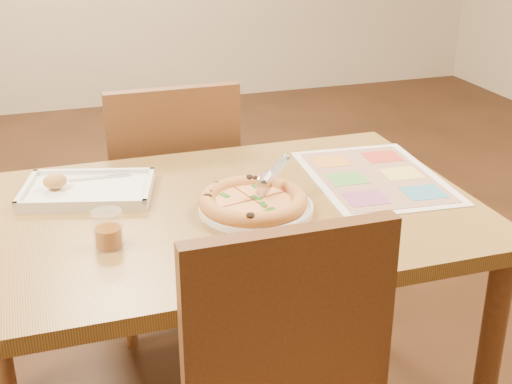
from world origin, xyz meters
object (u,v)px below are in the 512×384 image
object	(u,v)px
menu	(375,177)
pizza_cutter	(272,174)
glass_tumbler	(108,231)
chair_far	(171,179)
appetizer_tray	(85,191)
pizza	(253,201)
dining_table	(219,239)
plate	(256,208)

from	to	relation	value
menu	pizza_cutter	bearing A→B (deg)	-166.96
pizza_cutter	glass_tumbler	xyz separation A→B (m)	(-0.42, -0.11, -0.04)
chair_far	pizza_cutter	bearing A→B (deg)	102.69
appetizer_tray	pizza	bearing A→B (deg)	-31.47
appetizer_tray	dining_table	bearing A→B (deg)	-31.71
dining_table	glass_tumbler	bearing A→B (deg)	-156.71
pizza_cutter	dining_table	bearing A→B (deg)	137.14
plate	pizza	xyz separation A→B (m)	(-0.01, -0.00, 0.02)
plate	glass_tumbler	bearing A→B (deg)	-167.69
plate	menu	size ratio (longest dim) A/B	0.59
pizza_cutter	glass_tumbler	size ratio (longest dim) A/B	1.33
plate	menu	distance (m)	0.39
plate	pizza	bearing A→B (deg)	-153.88
dining_table	menu	bearing A→B (deg)	7.60
chair_far	glass_tumbler	xyz separation A→B (m)	(-0.29, -0.72, 0.19)
glass_tumbler	dining_table	bearing A→B (deg)	23.29
chair_far	appetizer_tray	world-z (taller)	chair_far
dining_table	pizza_cutter	xyz separation A→B (m)	(0.14, -0.01, 0.16)
menu	glass_tumbler	bearing A→B (deg)	-166.17
glass_tumbler	menu	world-z (taller)	glass_tumbler
dining_table	glass_tumbler	xyz separation A→B (m)	(-0.29, -0.12, 0.12)
pizza	menu	xyz separation A→B (m)	(0.39, 0.11, -0.03)
pizza_cutter	appetizer_tray	world-z (taller)	pizza_cutter
pizza_cutter	appetizer_tray	bearing A→B (deg)	118.28
dining_table	appetizer_tray	bearing A→B (deg)	148.29
dining_table	menu	size ratio (longest dim) A/B	2.69
dining_table	chair_far	distance (m)	0.61
pizza_cutter	menu	xyz separation A→B (m)	(0.33, 0.08, -0.08)
appetizer_tray	menu	distance (m)	0.78
pizza	plate	bearing A→B (deg)	26.12
chair_far	glass_tumbler	bearing A→B (deg)	68.48
pizza	glass_tumbler	xyz separation A→B (m)	(-0.36, -0.08, 0.01)
plate	menu	xyz separation A→B (m)	(0.38, 0.10, -0.01)
appetizer_tray	glass_tumbler	bearing A→B (deg)	-86.30
chair_far	plate	xyz separation A→B (m)	(0.09, -0.64, 0.16)
chair_far	dining_table	bearing A→B (deg)	90.00
pizza	appetizer_tray	xyz separation A→B (m)	(-0.38, 0.24, -0.02)
dining_table	pizza	distance (m)	0.15
chair_far	menu	bearing A→B (deg)	130.89
pizza	glass_tumbler	bearing A→B (deg)	-168.05
pizza_cutter	menu	world-z (taller)	pizza_cutter
pizza	menu	bearing A→B (deg)	15.56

